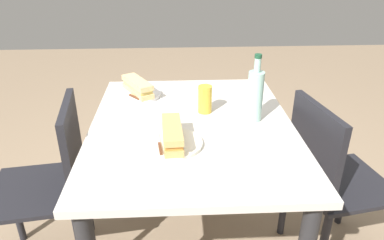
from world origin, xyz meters
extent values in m
cube|color=beige|center=(0.00, 0.00, 0.74)|extent=(1.06, 0.86, 0.03)
cylinder|color=#262628|center=(0.47, -0.37, 0.36)|extent=(0.06, 0.06, 0.73)
cylinder|color=#262628|center=(0.47, 0.37, 0.36)|extent=(0.06, 0.06, 0.73)
cube|color=black|center=(0.00, 0.71, 0.44)|extent=(0.45, 0.45, 0.02)
cube|color=black|center=(0.03, 0.53, 0.65)|extent=(0.38, 0.08, 0.40)
cylinder|color=black|center=(0.15, 0.91, 0.21)|extent=(0.04, 0.04, 0.43)
cylinder|color=black|center=(0.20, 0.56, 0.21)|extent=(0.04, 0.04, 0.43)
cube|color=black|center=(-0.01, -0.71, 0.44)|extent=(0.47, 0.47, 0.02)
cube|color=black|center=(-0.05, -0.53, 0.65)|extent=(0.38, 0.10, 0.40)
cylinder|color=black|center=(0.20, -0.85, 0.21)|extent=(0.04, 0.04, 0.43)
cylinder|color=black|center=(0.13, -0.50, 0.21)|extent=(0.04, 0.04, 0.43)
cylinder|color=silver|center=(-0.17, 0.08, 0.77)|extent=(0.23, 0.23, 0.01)
cube|color=tan|center=(-0.17, 0.08, 0.79)|extent=(0.23, 0.08, 0.02)
cube|color=#CC8438|center=(-0.17, 0.08, 0.81)|extent=(0.21, 0.07, 0.02)
cube|color=tan|center=(-0.17, 0.08, 0.83)|extent=(0.23, 0.08, 0.02)
cube|color=silver|center=(-0.14, 0.14, 0.78)|extent=(0.10, 0.02, 0.00)
cube|color=#59331E|center=(-0.22, 0.13, 0.78)|extent=(0.08, 0.02, 0.01)
cylinder|color=white|center=(0.33, 0.25, 0.77)|extent=(0.23, 0.23, 0.01)
cube|color=#DBB77A|center=(0.33, 0.25, 0.79)|extent=(0.23, 0.17, 0.02)
cube|color=#DBC66B|center=(0.33, 0.25, 0.81)|extent=(0.21, 0.16, 0.02)
cube|color=#DBB77A|center=(0.33, 0.25, 0.83)|extent=(0.23, 0.17, 0.02)
cube|color=silver|center=(0.33, 0.33, 0.78)|extent=(0.08, 0.08, 0.00)
cube|color=#59331E|center=(0.26, 0.27, 0.78)|extent=(0.07, 0.06, 0.01)
cylinder|color=#99C6B7|center=(0.03, -0.27, 0.87)|extent=(0.07, 0.07, 0.22)
cylinder|color=#99C6B7|center=(0.03, -0.27, 1.01)|extent=(0.03, 0.03, 0.06)
cylinder|color=#19472D|center=(0.03, -0.27, 1.04)|extent=(0.03, 0.03, 0.02)
cylinder|color=gold|center=(0.12, -0.06, 0.82)|extent=(0.06, 0.06, 0.12)
cube|color=white|center=(-0.40, -0.29, 0.76)|extent=(0.16, 0.16, 0.00)
camera|label=1|loc=(-1.36, 0.07, 1.46)|focal=33.79mm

